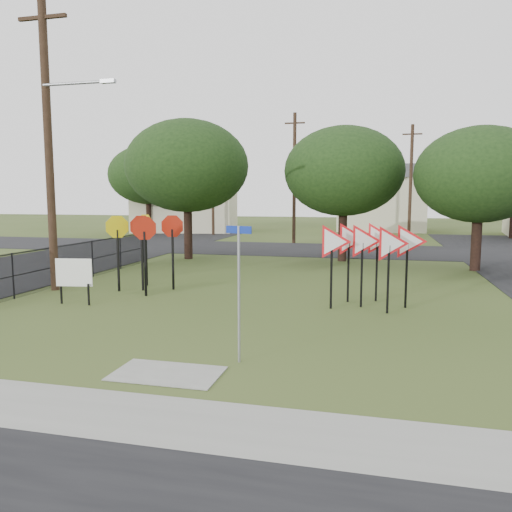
{
  "coord_description": "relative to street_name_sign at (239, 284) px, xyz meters",
  "views": [
    {
      "loc": [
        3.73,
        -10.7,
        3.29
      ],
      "look_at": [
        0.39,
        3.0,
        1.6
      ],
      "focal_mm": 35.0,
      "sensor_mm": 36.0,
      "label": 1
    }
  ],
  "objects": [
    {
      "name": "yield_sign_cluster",
      "position": [
        2.39,
        5.8,
        0.28
      ],
      "size": [
        3.26,
        1.91,
        2.54
      ],
      "color": "black",
      "rests_on": "ground"
    },
    {
      "name": "tree_near_right",
      "position": [
        6.88,
        14.42,
        2.65
      ],
      "size": [
        5.6,
        5.6,
        6.33
      ],
      "color": "black",
      "rests_on": "ground"
    },
    {
      "name": "ground",
      "position": [
        -1.12,
        1.42,
        -1.58
      ],
      "size": [
        140.0,
        140.0,
        0.0
      ],
      "primitive_type": "plane",
      "color": "#34481B"
    },
    {
      "name": "street_far",
      "position": [
        -1.12,
        21.42,
        -1.57
      ],
      "size": [
        60.0,
        8.0,
        0.02
      ],
      "primitive_type": "cube",
      "color": "black",
      "rests_on": "ground"
    },
    {
      "name": "street_name_sign",
      "position": [
        0.0,
        0.0,
        0.0
      ],
      "size": [
        0.55,
        0.16,
        2.72
      ],
      "color": "#96989E",
      "rests_on": "ground"
    },
    {
      "name": "stop_sign_cluster",
      "position": [
        -5.26,
        6.6,
        0.38
      ],
      "size": [
        2.46,
        2.16,
        2.66
      ],
      "color": "black",
      "rests_on": "ground"
    },
    {
      "name": "far_pole_a",
      "position": [
        -3.12,
        25.42,
        3.02
      ],
      "size": [
        1.4,
        0.24,
        9.0
      ],
      "color": "#3A271A",
      "rests_on": "ground"
    },
    {
      "name": "tree_far_left",
      "position": [
        -17.12,
        31.42,
        3.59
      ],
      "size": [
        6.8,
        6.8,
        7.73
      ],
      "color": "black",
      "rests_on": "ground"
    },
    {
      "name": "tree_near_mid",
      "position": [
        0.88,
        16.42,
        2.96
      ],
      "size": [
        6.0,
        6.0,
        6.8
      ],
      "color": "black",
      "rests_on": "ground"
    },
    {
      "name": "curb_pad",
      "position": [
        -1.12,
        -0.98,
        -1.57
      ],
      "size": [
        2.0,
        1.2,
        0.02
      ],
      "primitive_type": "cube",
      "color": "gray",
      "rests_on": "ground"
    },
    {
      "name": "house_left",
      "position": [
        -15.12,
        35.42,
        2.07
      ],
      "size": [
        10.58,
        8.88,
        7.2
      ],
      "color": "beige",
      "rests_on": "ground"
    },
    {
      "name": "planting_strip",
      "position": [
        -1.12,
        -3.98,
        -1.57
      ],
      "size": [
        30.0,
        0.8,
        0.02
      ],
      "primitive_type": "cube",
      "color": "#34481B",
      "rests_on": "ground"
    },
    {
      "name": "fence_run",
      "position": [
        -8.72,
        7.67,
        -0.79
      ],
      "size": [
        0.05,
        11.55,
        1.5
      ],
      "color": "black",
      "rests_on": "ground"
    },
    {
      "name": "tree_near_left",
      "position": [
        -7.12,
        15.42,
        3.28
      ],
      "size": [
        6.4,
        6.4,
        7.27
      ],
      "color": "black",
      "rests_on": "ground"
    },
    {
      "name": "utility_pole_main",
      "position": [
        -8.35,
        5.91,
        3.63
      ],
      "size": [
        3.55,
        0.33,
        10.0
      ],
      "color": "#3A271A",
      "rests_on": "ground"
    },
    {
      "name": "sidewalk",
      "position": [
        -1.12,
        -2.78,
        -1.57
      ],
      "size": [
        30.0,
        1.6,
        0.02
      ],
      "primitive_type": "cube",
      "color": "gray",
      "rests_on": "ground"
    },
    {
      "name": "far_pole_c",
      "position": [
        -11.12,
        31.42,
        3.02
      ],
      "size": [
        1.4,
        0.24,
        9.0
      ],
      "color": "#3A271A",
      "rests_on": "ground"
    },
    {
      "name": "house_mid",
      "position": [
        2.88,
        41.42,
        1.57
      ],
      "size": [
        8.4,
        8.4,
        6.2
      ],
      "color": "beige",
      "rests_on": "ground"
    },
    {
      "name": "street_left",
      "position": [
        -13.12,
        11.42,
        -1.57
      ],
      "size": [
        8.0,
        50.0,
        0.02
      ],
      "primitive_type": "cube",
      "color": "black",
      "rests_on": "ground"
    },
    {
      "name": "far_pole_b",
      "position": [
        4.88,
        29.42,
        2.77
      ],
      "size": [
        1.4,
        0.24,
        8.5
      ],
      "color": "#3A271A",
      "rests_on": "ground"
    },
    {
      "name": "info_board",
      "position": [
        -6.32,
        3.95,
        -0.63
      ],
      "size": [
        1.12,
        0.22,
        1.41
      ],
      "color": "black",
      "rests_on": "ground"
    }
  ]
}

